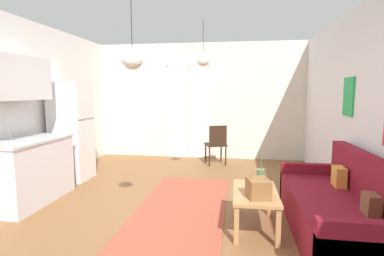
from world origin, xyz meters
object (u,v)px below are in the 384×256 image
at_px(bamboo_vase, 261,176).
at_px(accent_chair, 216,143).
at_px(coffee_table, 255,197).
at_px(refrigerator, 72,131).
at_px(handbag, 258,188).
at_px(pendant_lamp_near, 132,58).
at_px(pendant_lamp_far, 203,59).
at_px(couch, 341,211).

xyz_separation_m(bamboo_vase, accent_chair, (-0.73, 2.68, -0.05)).
xyz_separation_m(coffee_table, refrigerator, (-3.14, 1.53, 0.49)).
bearing_deg(handbag, coffee_table, 94.49).
xyz_separation_m(coffee_table, handbag, (0.02, -0.20, 0.17)).
bearing_deg(bamboo_vase, pendant_lamp_near, -154.85).
relative_size(handbag, pendant_lamp_far, 0.43).
distance_m(couch, accent_chair, 3.43).
relative_size(couch, pendant_lamp_near, 2.18).
distance_m(coffee_table, pendant_lamp_far, 2.44).
bearing_deg(pendant_lamp_far, handbag, -65.37).
distance_m(accent_chair, pendant_lamp_far, 2.16).
xyz_separation_m(couch, accent_chair, (-1.56, 3.04, 0.20)).
relative_size(coffee_table, refrigerator, 0.51).
relative_size(handbag, accent_chair, 0.36).
relative_size(couch, accent_chair, 2.29).
xyz_separation_m(couch, pendant_lamp_near, (-2.21, -0.29, 1.63)).
height_order(bamboo_vase, pendant_lamp_near, pendant_lamp_near).
xyz_separation_m(accent_chair, pendant_lamp_far, (-0.14, -1.43, 1.61)).
height_order(couch, refrigerator, refrigerator).
bearing_deg(refrigerator, handbag, -28.68).
relative_size(accent_chair, pendant_lamp_near, 0.95).
xyz_separation_m(couch, pendant_lamp_far, (-1.69, 1.61, 1.81)).
distance_m(couch, coffee_table, 0.91).
bearing_deg(accent_chair, pendant_lamp_near, 58.91).
bearing_deg(handbag, couch, 8.57).
bearing_deg(refrigerator, accent_chair, 30.23).
height_order(accent_chair, pendant_lamp_far, pendant_lamp_far).
height_order(couch, pendant_lamp_far, pendant_lamp_far).
xyz_separation_m(accent_chair, pendant_lamp_near, (-0.66, -3.33, 1.43)).
distance_m(handbag, accent_chair, 3.25).
relative_size(refrigerator, pendant_lamp_far, 2.40).
distance_m(coffee_table, bamboo_vase, 0.35).
bearing_deg(bamboo_vase, couch, -23.85).
relative_size(couch, handbag, 6.41).
distance_m(couch, pendant_lamp_near, 2.76).
xyz_separation_m(coffee_table, accent_chair, (-0.65, 2.98, 0.11)).
relative_size(coffee_table, bamboo_vase, 2.18).
relative_size(bamboo_vase, refrigerator, 0.23).
xyz_separation_m(coffee_table, pendant_lamp_far, (-0.79, 1.55, 1.72)).
distance_m(handbag, pendant_lamp_far, 2.47).
bearing_deg(couch, pendant_lamp_near, -172.57).
bearing_deg(accent_chair, handbag, 81.87).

